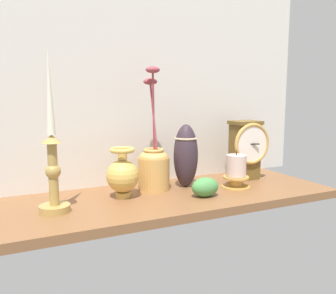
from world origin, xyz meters
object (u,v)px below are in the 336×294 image
at_px(mantel_clock, 246,148).
at_px(brass_vase_bulbous, 123,174).
at_px(candlestick_tall_left, 53,160).
at_px(brass_vase_jar, 154,165).
at_px(tall_ceramic_vase, 186,155).
at_px(pillar_candle_front, 236,172).

bearing_deg(mantel_clock, brass_vase_bulbous, -175.76).
relative_size(candlestick_tall_left, brass_vase_jar, 1.09).
bearing_deg(tall_ceramic_vase, mantel_clock, 0.20).
bearing_deg(candlestick_tall_left, brass_vase_jar, 16.56).
height_order(brass_vase_bulbous, tall_ceramic_vase, tall_ceramic_vase).
relative_size(mantel_clock, tall_ceramic_vase, 1.01).
distance_m(candlestick_tall_left, brass_vase_jar, 0.33).
bearing_deg(candlestick_tall_left, mantel_clock, 7.25).
height_order(pillar_candle_front, tall_ceramic_vase, tall_ceramic_vase).
relative_size(mantel_clock, pillar_candle_front, 1.74).
relative_size(mantel_clock, brass_vase_jar, 0.54).
bearing_deg(mantel_clock, brass_vase_jar, 178.36).
xyz_separation_m(candlestick_tall_left, brass_vase_bulbous, (0.19, 0.05, -0.07)).
xyz_separation_m(candlestick_tall_left, brass_vase_jar, (0.31, 0.09, -0.05)).
distance_m(candlestick_tall_left, tall_ceramic_vase, 0.42).
distance_m(brass_vase_bulbous, tall_ceramic_vase, 0.22).
bearing_deg(pillar_candle_front, candlestick_tall_left, -179.53).
distance_m(mantel_clock, pillar_candle_front, 0.14).
bearing_deg(mantel_clock, tall_ceramic_vase, -179.80).
height_order(candlestick_tall_left, tall_ceramic_vase, candlestick_tall_left).
bearing_deg(candlestick_tall_left, brass_vase_bulbous, 14.03).
bearing_deg(brass_vase_jar, tall_ceramic_vase, -5.70).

